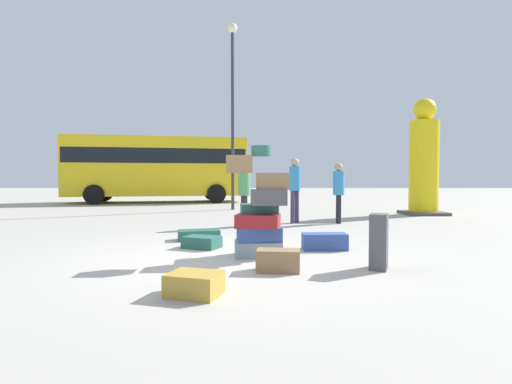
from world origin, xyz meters
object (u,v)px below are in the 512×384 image
Objects in this scene: suitcase_tower at (258,215)px; lamp_post at (231,91)px; suitcase_navy_white_trunk at (323,241)px; suitcase_charcoal_foreground_near at (377,242)px; suitcase_brown_upright_blue at (277,260)px; suitcase_teal_right_side at (200,242)px; suitcase_teal_left_side at (197,235)px; suitcase_tan_behind_tower at (193,284)px; yellow_dummy_statue at (422,163)px; person_bearded_onlooker at (243,188)px; person_tourist_with_camera at (337,188)px; person_passerby_in_red at (293,184)px; parked_bus at (156,165)px.

lamp_post reaches higher than suitcase_tower.
suitcase_navy_white_trunk is 1.53m from suitcase_charcoal_foreground_near.
lamp_post is (-1.17, 9.97, 4.33)m from suitcase_brown_upright_blue.
suitcase_brown_upright_blue is (0.23, -0.97, -0.51)m from suitcase_tower.
suitcase_charcoal_foreground_near reaches higher than suitcase_teal_right_side.
suitcase_tan_behind_tower is at bearing -95.93° from suitcase_teal_left_side.
yellow_dummy_statue is at bearing 54.33° from suitcase_navy_white_trunk.
suitcase_tan_behind_tower is (-0.70, -2.03, -0.53)m from suitcase_tower.
suitcase_tower is 3.77m from person_bearded_onlooker.
suitcase_charcoal_foreground_near is at bearing -28.39° from suitcase_tower.
person_tourist_with_camera is at bearing -55.50° from lamp_post.
suitcase_brown_upright_blue is 1.37m from suitcase_charcoal_foreground_near.
suitcase_navy_white_trunk is (2.10, -0.16, 0.04)m from suitcase_teal_right_side.
suitcase_teal_right_side is 0.16× the size of yellow_dummy_statue.
person_passerby_in_red is 0.25× the size of lamp_post.
suitcase_charcoal_foreground_near is at bearing 10.91° from suitcase_brown_upright_blue.
suitcase_charcoal_foreground_near is (0.47, -1.43, 0.23)m from suitcase_navy_white_trunk.
suitcase_teal_right_side is 13.49m from parked_bus.
suitcase_teal_right_side is 0.09× the size of lamp_post.
suitcase_tower is 0.19× the size of parked_bus.
yellow_dummy_statue is at bearing 25.63° from suitcase_teal_left_side.
suitcase_teal_left_side is 1.08× the size of suitcase_charcoal_foreground_near.
suitcase_tower is at bearing 87.16° from suitcase_tan_behind_tower.
suitcase_charcoal_foreground_near is at bearing -73.34° from suitcase_navy_white_trunk.
yellow_dummy_statue is (6.66, 5.40, 1.59)m from suitcase_teal_left_side.
lamp_post is (-1.92, 4.47, 3.43)m from person_passerby_in_red.
suitcase_navy_white_trunk is at bearing -8.24° from person_tourist_with_camera.
suitcase_tower reaches higher than suitcase_tan_behind_tower.
lamp_post reaches higher than suitcase_teal_right_side.
suitcase_teal_right_side is at bearing -84.23° from parked_bus.
suitcase_teal_right_side is 3.18m from person_bearded_onlooker.
suitcase_brown_upright_blue is 5.62m from person_passerby_in_red.
yellow_dummy_statue reaches higher than suitcase_tan_behind_tower.
suitcase_teal_right_side reaches higher than suitcase_teal_left_side.
suitcase_charcoal_foreground_near is at bearing -75.68° from lamp_post.
suitcase_teal_right_side is at bearing 6.97° from person_passerby_in_red.
suitcase_tower is 2.11m from suitcase_teal_left_side.
suitcase_tan_behind_tower is (0.48, -3.69, 0.02)m from suitcase_teal_left_side.
parked_bus reaches higher than suitcase_tan_behind_tower.
suitcase_teal_left_side is 0.50× the size of person_tourist_with_camera.
suitcase_tan_behind_tower is 6.82m from person_passerby_in_red.
suitcase_navy_white_trunk is at bearing 17.81° from suitcase_teal_right_side.
suitcase_tan_behind_tower is 0.08× the size of lamp_post.
suitcase_tan_behind_tower is (-0.92, -1.06, -0.02)m from suitcase_brown_upright_blue.
parked_bus is 1.26× the size of lamp_post.
suitcase_navy_white_trunk is 7.97m from yellow_dummy_statue.
person_bearded_onlooker is 0.93× the size of person_passerby_in_red.
suitcase_teal_left_side is at bearing -140.96° from yellow_dummy_statue.
suitcase_navy_white_trunk is 1.00× the size of suitcase_charcoal_foreground_near.
suitcase_teal_left_side is 8.54m from lamp_post.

